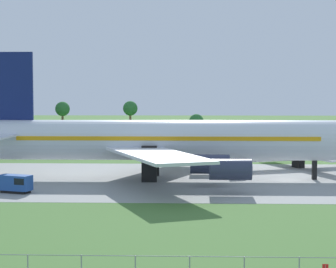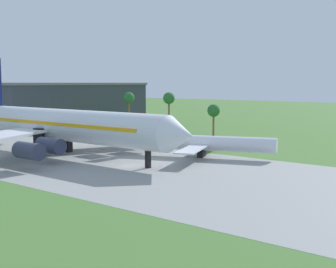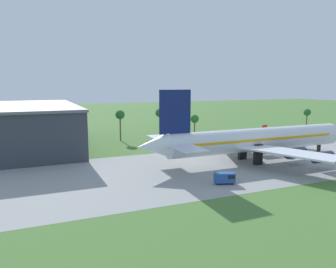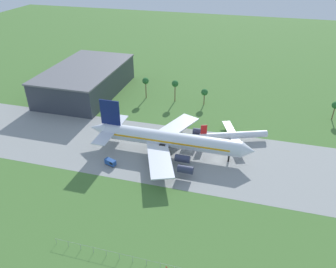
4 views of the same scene
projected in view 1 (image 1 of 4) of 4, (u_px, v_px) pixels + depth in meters
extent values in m
plane|color=#477233|center=(288.00, 180.00, 98.96)|extent=(600.00, 600.00, 0.00)
cube|color=gray|center=(288.00, 180.00, 98.96)|extent=(320.00, 44.00, 0.02)
cylinder|color=silver|center=(168.00, 140.00, 99.63)|extent=(56.97, 6.57, 6.57)
cube|color=#EFA314|center=(168.00, 137.00, 99.60)|extent=(48.43, 6.70, 0.66)
cube|color=navy|center=(7.00, 86.00, 99.98)|extent=(8.54, 0.50, 11.16)
cube|color=silver|center=(6.00, 134.00, 100.50)|extent=(5.91, 26.27, 0.30)
cube|color=silver|center=(156.00, 155.00, 87.12)|extent=(17.40, 26.68, 0.44)
cube|color=silver|center=(163.00, 141.00, 112.38)|extent=(17.40, 26.68, 0.44)
cylinder|color=#2D334C|center=(210.00, 164.00, 91.74)|extent=(5.91, 2.96, 2.96)
cylinder|color=#2D334C|center=(230.00, 170.00, 85.10)|extent=(5.91, 2.96, 2.96)
cylinder|color=#2D334C|center=(207.00, 154.00, 107.45)|extent=(5.91, 2.96, 2.96)
cylinder|color=#2D334C|center=(220.00, 150.00, 113.91)|extent=(5.91, 2.96, 2.96)
cube|color=black|center=(315.00, 162.00, 99.02)|extent=(0.70, 0.90, 5.76)
cube|color=black|center=(149.00, 164.00, 96.36)|extent=(2.40, 1.20, 5.76)
cube|color=black|center=(152.00, 159.00, 103.56)|extent=(2.40, 1.20, 5.76)
cylinder|color=silver|center=(298.00, 152.00, 115.20)|extent=(29.22, 13.53, 3.07)
cube|color=red|center=(233.00, 135.00, 110.62)|extent=(2.67, 1.20, 4.30)
cube|color=silver|center=(298.00, 154.00, 115.22)|extent=(13.04, 26.62, 0.24)
cube|color=black|center=(298.00, 160.00, 115.30)|extent=(2.10, 3.01, 2.92)
cube|color=black|center=(16.00, 192.00, 85.81)|extent=(4.27, 2.93, 0.40)
cube|color=#234C99|center=(15.00, 183.00, 85.73)|extent=(4.99, 3.34, 2.15)
cube|color=black|center=(23.00, 181.00, 85.27)|extent=(2.17, 2.44, 0.90)
cylinder|color=gray|center=(28.00, 268.00, 45.02)|extent=(0.10, 0.10, 2.10)
cube|color=red|center=(325.00, 268.00, 43.92)|extent=(0.44, 0.03, 0.56)
cylinder|color=brown|center=(196.00, 137.00, 149.04)|extent=(0.56, 0.56, 6.70)
sphere|color=#28662D|center=(196.00, 121.00, 148.79)|extent=(3.60, 3.60, 3.60)
cylinder|color=brown|center=(130.00, 131.00, 149.51)|extent=(0.56, 0.56, 9.87)
sphere|color=#28662D|center=(130.00, 108.00, 149.15)|extent=(3.60, 3.60, 3.60)
cylinder|color=brown|center=(63.00, 131.00, 150.10)|extent=(0.56, 0.56, 9.71)
sphere|color=#28662D|center=(62.00, 109.00, 149.74)|extent=(3.60, 3.60, 3.60)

